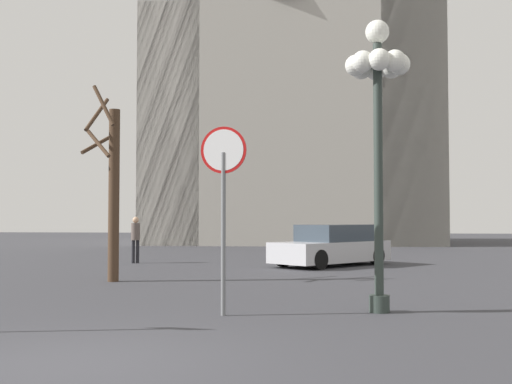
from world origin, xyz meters
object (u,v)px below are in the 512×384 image
(parked_car_near_silver, at_px, (332,246))
(pedestrian_walking, at_px, (136,235))
(cathedral, at_px, (291,78))
(stop_sign, at_px, (223,182))
(street_lamp, at_px, (378,94))
(bare_tree, at_px, (112,186))

(parked_car_near_silver, relative_size, pedestrian_walking, 2.72)
(cathedral, height_order, stop_sign, cathedral)
(pedestrian_walking, bearing_deg, cathedral, 75.35)
(cathedral, xyz_separation_m, pedestrian_walking, (-4.68, -17.91, -9.61))
(pedestrian_walking, bearing_deg, street_lamp, -54.73)
(stop_sign, distance_m, bare_tree, 6.52)
(cathedral, relative_size, street_lamp, 7.09)
(cathedral, relative_size, pedestrian_walking, 21.84)
(stop_sign, distance_m, street_lamp, 3.17)
(stop_sign, xyz_separation_m, bare_tree, (-3.81, 5.28, 0.21))
(bare_tree, bearing_deg, stop_sign, -54.17)
(cathedral, height_order, street_lamp, cathedral)
(street_lamp, bearing_deg, parked_car_near_silver, 93.91)
(cathedral, xyz_separation_m, street_lamp, (3.15, -28.99, -6.78))
(parked_car_near_silver, xyz_separation_m, pedestrian_walking, (-7.11, 0.44, 0.35))
(bare_tree, distance_m, pedestrian_walking, 6.77)
(cathedral, height_order, bare_tree, cathedral)
(street_lamp, distance_m, bare_tree, 8.07)
(street_lamp, distance_m, parked_car_near_silver, 11.13)
(cathedral, bearing_deg, street_lamp, -83.79)
(bare_tree, xyz_separation_m, parked_car_near_silver, (5.75, 6.02, -1.81))
(cathedral, xyz_separation_m, parked_car_near_silver, (2.43, -18.35, -9.96))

